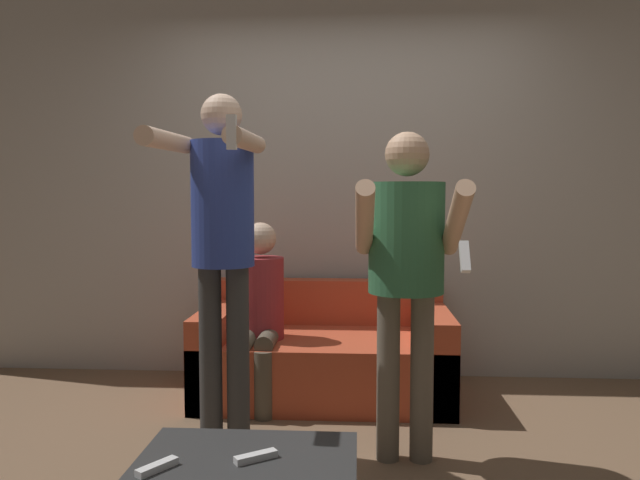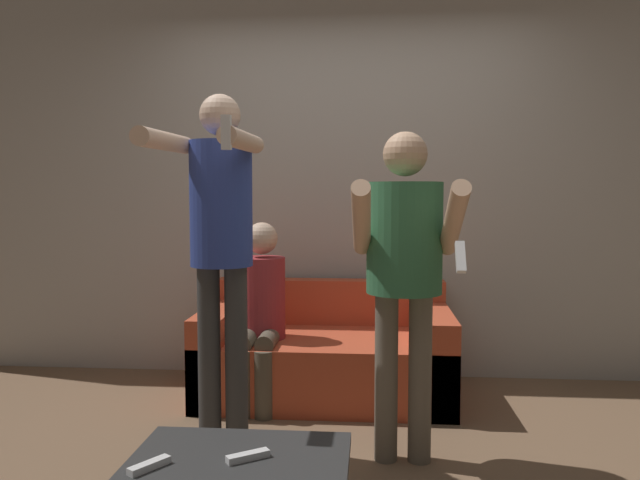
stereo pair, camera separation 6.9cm
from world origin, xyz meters
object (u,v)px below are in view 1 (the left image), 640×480
(person_standing_left, at_px, (222,232))
(remote_far, at_px, (256,457))
(couch, at_px, (325,356))
(person_seated, at_px, (259,308))
(remote_near, at_px, (157,467))
(coffee_table, at_px, (246,472))
(person_standing_right, at_px, (406,257))

(person_standing_left, xyz_separation_m, remote_far, (0.30, -0.87, -0.71))
(couch, height_order, remote_far, couch)
(couch, bearing_deg, person_seated, -152.03)
(person_seated, xyz_separation_m, remote_near, (-0.05, -1.75, -0.21))
(remote_near, bearing_deg, person_standing_left, 89.61)
(remote_far, bearing_deg, person_seated, 98.75)
(person_seated, xyz_separation_m, coffee_table, (0.22, -1.65, -0.26))
(couch, height_order, person_standing_right, person_standing_right)
(remote_near, bearing_deg, coffee_table, 20.17)
(person_seated, distance_m, remote_near, 1.76)
(person_standing_left, height_order, remote_near, person_standing_left)
(couch, relative_size, person_seated, 1.41)
(person_seated, bearing_deg, coffee_table, -82.40)
(couch, height_order, person_seated, person_seated)
(person_standing_right, relative_size, coffee_table, 2.08)
(person_standing_left, distance_m, person_seated, 0.93)
(couch, relative_size, remote_near, 10.76)
(person_seated, xyz_separation_m, remote_far, (0.25, -1.65, -0.21))
(coffee_table, bearing_deg, person_seated, 97.60)
(person_seated, height_order, remote_far, person_seated)
(couch, relative_size, person_standing_right, 0.99)
(person_seated, bearing_deg, remote_near, -91.79)
(person_standing_right, xyz_separation_m, coffee_table, (-0.60, -0.88, -0.65))
(person_standing_left, height_order, person_standing_right, person_standing_left)
(person_seated, height_order, coffee_table, person_seated)
(person_standing_right, height_order, remote_near, person_standing_right)
(person_standing_right, relative_size, remote_near, 10.85)
(person_standing_right, bearing_deg, remote_far, -122.85)
(remote_far, bearing_deg, couch, 85.92)
(coffee_table, bearing_deg, remote_near, -159.83)
(couch, bearing_deg, remote_near, -102.72)
(coffee_table, distance_m, remote_far, 0.06)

